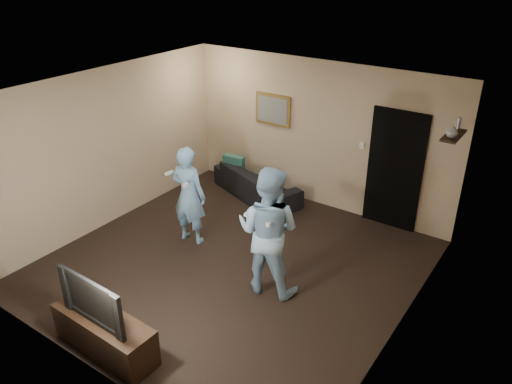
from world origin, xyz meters
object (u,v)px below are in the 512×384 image
Objects in this scene: tv_console at (105,334)px; wii_player_right at (268,231)px; sofa at (257,183)px; wii_player_left at (189,195)px; television at (99,297)px.

tv_console is 0.75× the size of wii_player_right.
tv_console is at bearing -112.78° from wii_player_right.
wii_player_left reaches higher than sofa.
wii_player_left is at bearing 110.11° from tv_console.
television is at bearing -112.78° from wii_player_right.
tv_console is 1.33× the size of television.
television is 2.56m from wii_player_left.
wii_player_right reaches higher than wii_player_left.
tv_console is 2.35m from wii_player_right.
wii_player_left is at bearing 110.75° from sofa.
television reaches higher than sofa.
wii_player_right reaches higher than television.
wii_player_right is at bearing 68.63° from tv_console.
sofa is 1.04× the size of wii_player_right.
wii_player_left is 1.73m from wii_player_right.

